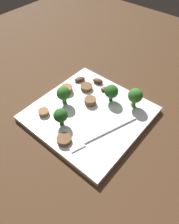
{
  "coord_description": "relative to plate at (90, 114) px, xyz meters",
  "views": [
    {
      "loc": [
        0.27,
        0.23,
        0.41
      ],
      "look_at": [
        0.0,
        0.0,
        0.01
      ],
      "focal_mm": 33.8,
      "sensor_mm": 36.0,
      "label": 1
    }
  ],
  "objects": [
    {
      "name": "sausage_slice_4",
      "position": [
        -0.03,
        -0.02,
        0.02
      ],
      "size": [
        0.04,
        0.04,
        0.02
      ],
      "primitive_type": "cylinder",
      "rotation": [
        0.0,
        0.0,
        0.59
      ],
      "color": "brown",
      "rests_on": "plate"
    },
    {
      "name": "broccoli_floret_2",
      "position": [
        0.02,
        -0.07,
        0.04
      ],
      "size": [
        0.04,
        0.04,
        0.05
      ],
      "color": "#347525",
      "rests_on": "plate"
    },
    {
      "name": "broccoli_floret_0",
      "position": [
        -0.07,
        0.02,
        0.04
      ],
      "size": [
        0.04,
        0.04,
        0.05
      ],
      "color": "#296420",
      "rests_on": "plate"
    },
    {
      "name": "mushroom_1",
      "position": [
        -0.08,
        -0.1,
        0.01
      ],
      "size": [
        0.04,
        0.03,
        0.01
      ],
      "primitive_type": "ellipsoid",
      "rotation": [
        0.0,
        0.0,
        2.63
      ],
      "color": "#422B19",
      "rests_on": "plate"
    },
    {
      "name": "plate",
      "position": [
        0.0,
        0.0,
        0.0
      ],
      "size": [
        0.27,
        0.27,
        0.01
      ],
      "primitive_type": "cube",
      "color": "white",
      "rests_on": "ground_plane"
    },
    {
      "name": "sausage_slice_1",
      "position": [
        0.1,
        0.01,
        0.01
      ],
      "size": [
        0.05,
        0.05,
        0.01
      ],
      "primitive_type": "cylinder",
      "rotation": [
        0.0,
        0.0,
        0.6
      ],
      "color": "brown",
      "rests_on": "plate"
    },
    {
      "name": "broccoli_floret_3",
      "position": [
        0.07,
        -0.03,
        0.04
      ],
      "size": [
        0.03,
        0.03,
        0.05
      ],
      "color": "#296420",
      "rests_on": "plate"
    },
    {
      "name": "ground_plane",
      "position": [
        0.0,
        0.0,
        -0.01
      ],
      "size": [
        1.4,
        1.4,
        0.0
      ],
      "primitive_type": "plane",
      "color": "#422B19"
    },
    {
      "name": "broccoli_floret_1",
      "position": [
        -0.09,
        0.07,
        0.04
      ],
      "size": [
        0.04,
        0.04,
        0.05
      ],
      "color": "#347525",
      "rests_on": "plate"
    },
    {
      "name": "sausage_slice_0",
      "position": [
        0.08,
        -0.08,
        0.01
      ],
      "size": [
        0.03,
        0.03,
        0.01
      ],
      "primitive_type": "cylinder",
      "rotation": [
        0.0,
        0.0,
        0.29
      ],
      "color": "brown",
      "rests_on": "plate"
    },
    {
      "name": "fork",
      "position": [
        0.04,
        0.06,
        0.01
      ],
      "size": [
        0.17,
        0.07,
        0.0
      ],
      "rotation": [
        0.0,
        0.0,
        -0.34
      ],
      "color": "silver",
      "rests_on": "plate"
    },
    {
      "name": "sausage_slice_2",
      "position": [
        -0.06,
        -0.06,
        0.01
      ],
      "size": [
        0.04,
        0.04,
        0.01
      ],
      "primitive_type": "cylinder",
      "rotation": [
        0.0,
        0.0,
        1.22
      ],
      "color": "brown",
      "rests_on": "plate"
    },
    {
      "name": "mushroom_0",
      "position": [
        -0.09,
        -0.02,
        0.01
      ],
      "size": [
        0.03,
        0.03,
        0.01
      ],
      "primitive_type": "ellipsoid",
      "rotation": [
        0.0,
        0.0,
        5.68
      ],
      "color": "#422B19",
      "rests_on": "plate"
    },
    {
      "name": "mushroom_2",
      "position": [
        -0.1,
        -0.06,
        0.01
      ],
      "size": [
        0.02,
        0.03,
        0.01
      ],
      "primitive_type": "ellipsoid",
      "rotation": [
        0.0,
        0.0,
        4.95
      ],
      "color": "#422B19",
      "rests_on": "plate"
    },
    {
      "name": "sausage_slice_3",
      "position": [
        -0.02,
        -0.1,
        0.01
      ],
      "size": [
        0.04,
        0.04,
        0.02
      ],
      "primitive_type": "cylinder",
      "rotation": [
        0.0,
        0.0,
        2.18
      ],
      "color": "brown",
      "rests_on": "plate"
    }
  ]
}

